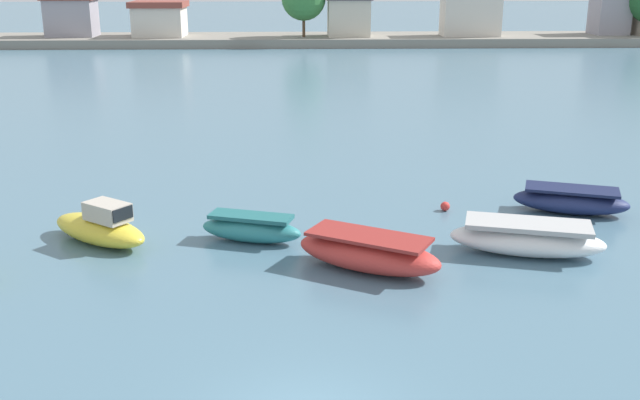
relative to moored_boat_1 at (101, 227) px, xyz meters
The scene contains 7 objects.
moored_boat_1 is the anchor object (origin of this frame).
moored_boat_2 5.23m from the moored_boat_1, ahead, with size 3.79×2.13×0.99m.
moored_boat_3 9.48m from the moored_boat_1, 16.53° to the right, with size 5.07×3.91×1.17m.
moored_boat_4 14.59m from the moored_boat_1, ahead, with size 5.39×3.08×1.13m.
moored_boat_5 17.75m from the moored_boat_1, ahead, with size 4.66×2.95×1.01m.
mooring_buoy_3 13.08m from the moored_boat_1, 13.86° to the left, with size 0.37×0.37×0.37m, color red.
distant_shoreline 70.53m from the moored_boat_1, 78.49° to the left, with size 139.33×11.18×8.30m.
Camera 1 is at (-0.18, -13.42, 9.21)m, focal length 41.55 mm.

